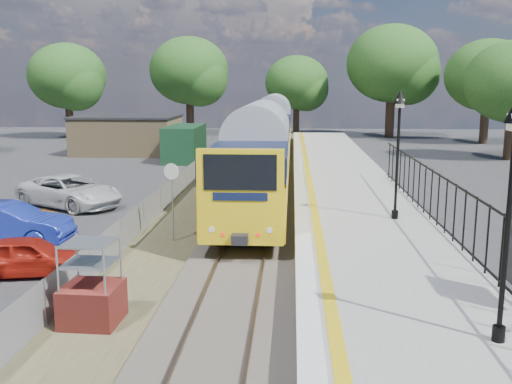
# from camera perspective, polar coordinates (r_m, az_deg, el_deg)

# --- Properties ---
(ground) EXTENTS (120.00, 120.00, 0.00)m
(ground) POSITION_cam_1_polar(r_m,az_deg,el_deg) (15.49, -2.48, -10.77)
(ground) COLOR #2D2D30
(ground) RESTS_ON ground
(track_bed) EXTENTS (5.90, 80.00, 0.29)m
(track_bed) POSITION_cam_1_polar(r_m,az_deg,el_deg) (24.72, -1.19, -2.31)
(track_bed) COLOR #473F38
(track_bed) RESTS_ON ground
(platform) EXTENTS (5.00, 70.00, 0.90)m
(platform) POSITION_cam_1_polar(r_m,az_deg,el_deg) (23.08, 10.10, -2.51)
(platform) COLOR gray
(platform) RESTS_ON ground
(platform_edge) EXTENTS (0.90, 70.00, 0.01)m
(platform_edge) POSITION_cam_1_polar(r_m,az_deg,el_deg) (22.83, 4.99, -1.35)
(platform_edge) COLOR silver
(platform_edge) RESTS_ON platform
(victorian_lamp_north) EXTENTS (0.44, 0.44, 4.60)m
(victorian_lamp_north) POSITION_cam_1_polar(r_m,az_deg,el_deg) (20.71, 14.11, 6.61)
(victorian_lamp_north) COLOR black
(victorian_lamp_north) RESTS_ON platform
(palisade_fence) EXTENTS (0.12, 26.00, 2.00)m
(palisade_fence) POSITION_cam_1_polar(r_m,az_deg,el_deg) (17.71, 19.89, -2.43)
(palisade_fence) COLOR black
(palisade_fence) RESTS_ON platform
(wire_fence) EXTENTS (0.06, 52.00, 1.20)m
(wire_fence) POSITION_cam_1_polar(r_m,az_deg,el_deg) (27.42, -8.57, -0.04)
(wire_fence) COLOR #999EA3
(wire_fence) RESTS_ON ground
(outbuilding) EXTENTS (10.80, 10.10, 3.12)m
(outbuilding) POSITION_cam_1_polar(r_m,az_deg,el_deg) (47.39, -11.69, 5.50)
(outbuilding) COLOR #937C53
(outbuilding) RESTS_ON ground
(tree_line) EXTENTS (56.80, 43.80, 11.88)m
(tree_line) POSITION_cam_1_polar(r_m,az_deg,el_deg) (56.33, 3.54, 11.68)
(tree_line) COLOR #332319
(tree_line) RESTS_ON ground
(train) EXTENTS (2.82, 40.83, 3.51)m
(train) POSITION_cam_1_polar(r_m,az_deg,el_deg) (37.70, 1.25, 5.67)
(train) COLOR gold
(train) RESTS_ON ground
(brick_plinth) EXTENTS (1.35, 1.35, 2.09)m
(brick_plinth) POSITION_cam_1_polar(r_m,az_deg,el_deg) (14.20, -16.14, -8.90)
(brick_plinth) COLOR maroon
(brick_plinth) RESTS_ON ground
(speed_sign) EXTENTS (0.57, 0.19, 2.91)m
(speed_sign) POSITION_cam_1_polar(r_m,az_deg,el_deg) (20.62, -8.40, 0.34)
(speed_sign) COLOR #999EA3
(speed_sign) RESTS_ON ground
(car_red) EXTENTS (3.74, 2.07, 1.20)m
(car_red) POSITION_cam_1_polar(r_m,az_deg,el_deg) (18.51, -21.78, -5.95)
(car_red) COLOR #A51B0F
(car_red) RESTS_ON ground
(car_blue) EXTENTS (4.51, 1.62, 1.48)m
(car_blue) POSITION_cam_1_polar(r_m,az_deg,el_deg) (22.36, -23.52, -2.92)
(car_blue) COLOR #192998
(car_blue) RESTS_ON ground
(car_white) EXTENTS (5.87, 4.67, 1.48)m
(car_white) POSITION_cam_1_polar(r_m,az_deg,el_deg) (28.05, -18.14, 0.08)
(car_white) COLOR silver
(car_white) RESTS_ON ground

